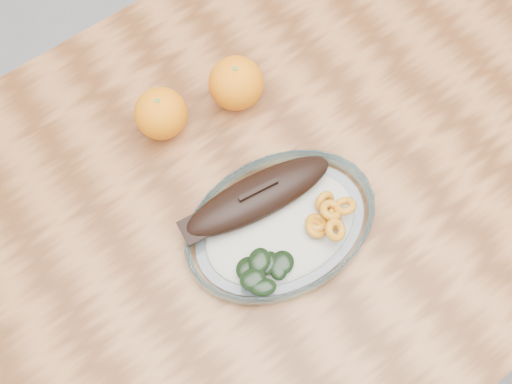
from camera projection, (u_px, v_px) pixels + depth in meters
ground at (291, 278)px, 1.66m from camera, size 3.00×3.00×0.00m
dining_table at (311, 181)px, 1.06m from camera, size 1.20×0.80×0.75m
plated_meal at (280, 223)px, 0.90m from camera, size 0.57×0.57×0.08m
orange_left at (161, 114)px, 0.95m from camera, size 0.08×0.08×0.08m
orange_right at (236, 83)px, 0.96m from camera, size 0.08×0.08×0.08m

